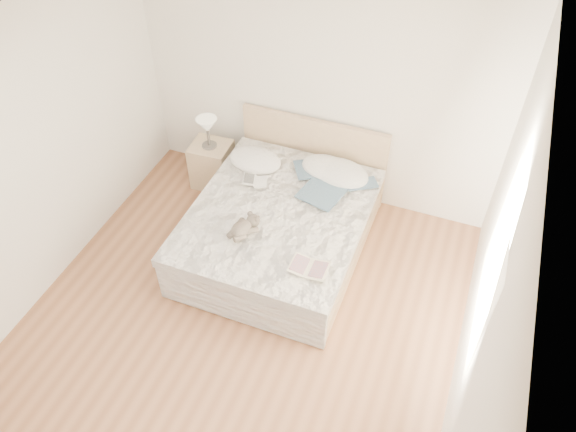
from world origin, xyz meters
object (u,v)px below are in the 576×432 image
(nightstand, at_px, (212,164))
(photo_book, at_px, (255,181))
(bed, at_px, (282,225))
(childrens_book, at_px, (309,268))
(teddy_bear, at_px, (242,233))
(table_lamp, at_px, (207,127))

(nightstand, relative_size, photo_book, 1.99)
(bed, distance_m, photo_book, 0.55)
(childrens_book, relative_size, teddy_bear, 1.18)
(childrens_book, bearing_deg, bed, 128.02)
(nightstand, relative_size, childrens_book, 1.54)
(bed, bearing_deg, table_lamp, 150.05)
(childrens_book, bearing_deg, table_lamp, 141.38)
(nightstand, xyz_separation_m, teddy_bear, (0.97, -1.22, 0.37))
(teddy_bear, bearing_deg, childrens_book, 7.14)
(photo_book, bearing_deg, childrens_book, -62.47)
(bed, height_order, table_lamp, bed)
(bed, relative_size, table_lamp, 5.69)
(table_lamp, height_order, childrens_book, table_lamp)
(photo_book, height_order, childrens_book, childrens_book)
(bed, relative_size, nightstand, 3.83)
(photo_book, distance_m, childrens_book, 1.32)
(nightstand, bearing_deg, photo_book, -30.71)
(table_lamp, distance_m, teddy_bear, 1.56)
(nightstand, bearing_deg, teddy_bear, -51.70)
(teddy_bear, bearing_deg, table_lamp, 148.13)
(bed, height_order, photo_book, bed)
(childrens_book, bearing_deg, teddy_bear, 167.80)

